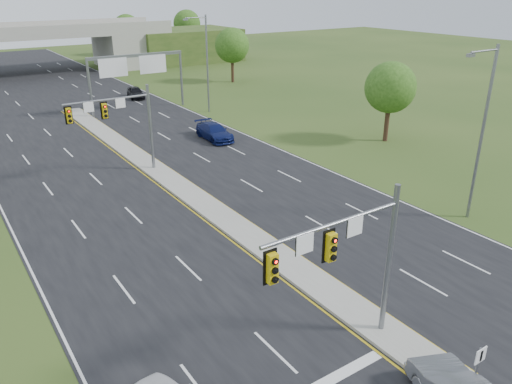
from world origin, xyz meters
The scene contains 17 objects.
ground centered at (0.00, 0.00, 0.00)m, with size 240.00×240.00×0.00m, color #2D4518.
road centered at (0.00, 35.00, 0.01)m, with size 24.00×160.00×0.02m, color black.
median centered at (0.00, 23.00, 0.10)m, with size 2.00×54.00×0.16m, color gray.
lane_markings centered at (-0.60, 28.91, 0.02)m, with size 23.72×160.00×0.01m.
signal_mast_near centered at (-2.26, -0.07, 4.73)m, with size 6.62×0.60×7.00m.
signal_mast_far centered at (-2.26, 24.93, 4.73)m, with size 6.62×0.60×7.00m.
keep_right_sign centered at (0.00, -4.53, 1.52)m, with size 0.60×0.13×2.20m.
sign_gantry centered at (6.68, 44.92, 5.24)m, with size 11.58×0.44×6.67m.
overpass centered at (0.00, 80.00, 3.55)m, with size 80.00×14.00×8.10m.
lightpole_r_near centered at (13.30, 5.00, 6.10)m, with size 2.85×0.25×11.00m.
lightpole_r_far centered at (13.30, 40.00, 6.10)m, with size 2.85×0.25×11.00m.
tree_r_near centered at (22.00, 20.00, 5.18)m, with size 4.80×4.80×7.60m.
tree_r_mid centered at (26.00, 55.00, 5.51)m, with size 5.20×5.20×8.12m.
tree_back_c centered at (24.00, 94.00, 5.51)m, with size 5.60×5.60×8.32m.
tree_back_d centered at (38.00, 94.00, 5.84)m, with size 6.00×6.00×8.85m.
car_far_b centered at (8.39, 29.66, 0.78)m, with size 2.14×5.27×1.53m, color #0C154A.
car_far_c centered at (9.11, 52.21, 0.77)m, with size 1.77×4.40×1.50m, color black.
Camera 1 is at (-14.62, -11.82, 14.23)m, focal length 35.00 mm.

